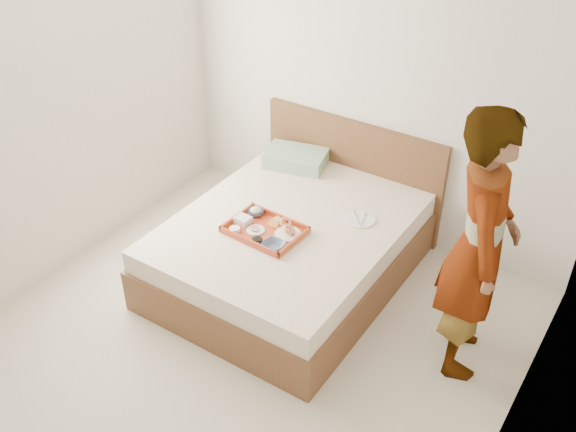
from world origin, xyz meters
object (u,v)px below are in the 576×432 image
at_px(dinner_plate, 360,219).
at_px(person, 479,246).
at_px(bed, 290,249).
at_px(tray, 265,230).

height_order(dinner_plate, person, person).
distance_m(bed, dinner_plate, 0.59).
distance_m(tray, person, 1.55).
relative_size(bed, tray, 3.66).
xyz_separation_m(dinner_plate, person, (1.00, -0.37, 0.40)).
bearing_deg(dinner_plate, person, -20.49).
bearing_deg(tray, bed, 75.22).
xyz_separation_m(bed, person, (1.43, -0.07, 0.67)).
distance_m(bed, person, 1.58).
relative_size(tray, dinner_plate, 2.30).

